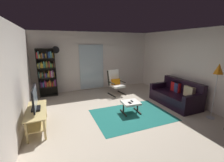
{
  "coord_description": "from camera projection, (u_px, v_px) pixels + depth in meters",
  "views": [
    {
      "loc": [
        -1.93,
        -3.93,
        2.14
      ],
      "look_at": [
        -0.03,
        0.71,
        0.87
      ],
      "focal_mm": 24.52,
      "sensor_mm": 36.0,
      "label": 1
    }
  ],
  "objects": [
    {
      "name": "bookshelf_near_tv",
      "position": [
        47.0,
        71.0,
        6.11
      ],
      "size": [
        0.68,
        0.3,
        1.93
      ],
      "color": "black",
      "rests_on": "ground"
    },
    {
      "name": "wall_clock",
      "position": [
        56.0,
        50.0,
        6.23
      ],
      "size": [
        0.29,
        0.03,
        0.29
      ],
      "color": "silver"
    },
    {
      "name": "cell_phone",
      "position": [
        130.0,
        103.0,
        4.63
      ],
      "size": [
        0.07,
        0.14,
        0.01
      ],
      "primitive_type": "cube",
      "rotation": [
        0.0,
        0.0,
        0.01
      ],
      "color": "black",
      "rests_on": "ottoman"
    },
    {
      "name": "glass_door_panel",
      "position": [
        92.0,
        67.0,
        6.98
      ],
      "size": [
        1.1,
        0.01,
        2.0
      ],
      "primitive_type": "cube",
      "color": "silver"
    },
    {
      "name": "ground_plane",
      "position": [
        122.0,
        113.0,
        4.76
      ],
      "size": [
        7.02,
        7.02,
        0.0
      ],
      "primitive_type": "plane",
      "color": "#C3B49F"
    },
    {
      "name": "lounge_armchair",
      "position": [
        115.0,
        82.0,
        6.45
      ],
      "size": [
        0.66,
        0.73,
        1.02
      ],
      "color": "black",
      "rests_on": "ground"
    },
    {
      "name": "tv_stand",
      "position": [
        37.0,
        116.0,
        3.86
      ],
      "size": [
        0.46,
        1.3,
        0.52
      ],
      "color": "tan",
      "rests_on": "ground"
    },
    {
      "name": "tv_remote",
      "position": [
        132.0,
        101.0,
        4.76
      ],
      "size": [
        0.06,
        0.15,
        0.02
      ],
      "primitive_type": "cube",
      "rotation": [
        0.0,
        0.0,
        -0.15
      ],
      "color": "black",
      "rests_on": "ottoman"
    },
    {
      "name": "area_rug",
      "position": [
        132.0,
        115.0,
        4.64
      ],
      "size": [
        2.29,
        1.66,
        0.01
      ],
      "primitive_type": "cube",
      "color": "#1E6B63",
      "rests_on": "ground"
    },
    {
      "name": "floor_lamp_by_sofa",
      "position": [
        218.0,
        73.0,
        4.14
      ],
      "size": [
        0.24,
        0.24,
        1.6
      ],
      "color": "#A5A5AD",
      "rests_on": "ground"
    },
    {
      "name": "leather_sofa",
      "position": [
        176.0,
        96.0,
        5.41
      ],
      "size": [
        0.86,
        1.73,
        0.87
      ],
      "color": "black",
      "rests_on": "ground"
    },
    {
      "name": "ottoman",
      "position": [
        131.0,
        104.0,
        4.74
      ],
      "size": [
        0.56,
        0.52,
        0.36
      ],
      "color": "white",
      "rests_on": "ground"
    },
    {
      "name": "wall_right",
      "position": [
        191.0,
        67.0,
        5.43
      ],
      "size": [
        0.06,
        6.0,
        2.6
      ],
      "primitive_type": "cube",
      "color": "silver",
      "rests_on": "ground"
    },
    {
      "name": "wall_back",
      "position": [
        95.0,
        61.0,
        7.04
      ],
      "size": [
        5.6,
        0.06,
        2.6
      ],
      "primitive_type": "cube",
      "color": "silver",
      "rests_on": "ground"
    },
    {
      "name": "television",
      "position": [
        35.0,
        99.0,
        3.75
      ],
      "size": [
        0.2,
        0.9,
        0.58
      ],
      "color": "black",
      "rests_on": "tv_stand"
    },
    {
      "name": "wall_left",
      "position": [
        15.0,
        81.0,
        3.45
      ],
      "size": [
        0.06,
        6.0,
        2.6
      ],
      "primitive_type": "cube",
      "color": "silver",
      "rests_on": "ground"
    }
  ]
}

